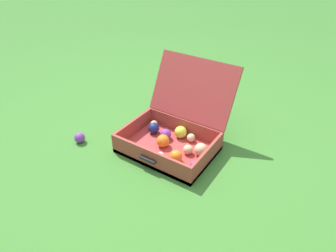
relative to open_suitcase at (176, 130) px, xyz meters
The scene contains 3 objects.
ground_plane 0.19m from the open_suitcase, 121.38° to the right, with size 16.00×16.00×0.00m, color #3D7A2D.
open_suitcase is the anchor object (origin of this frame).
stray_ball_on_grass 0.65m from the open_suitcase, 148.85° to the right, with size 0.07×0.07×0.07m, color purple.
Camera 1 is at (0.93, -1.26, 1.22)m, focal length 32.43 mm.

